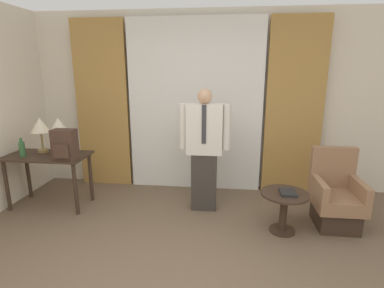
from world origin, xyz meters
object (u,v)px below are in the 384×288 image
armchair (335,199)px  book (288,193)px  bottle_near_edge (22,149)px  person (204,147)px  table_lamp_right (59,127)px  side_table (284,205)px  desk (48,163)px  backpack (65,145)px  table_lamp_left (40,126)px

armchair → book: size_ratio=4.39×
bottle_near_edge → person: 2.40m
book → table_lamp_right: bearing=170.5°
table_lamp_right → bottle_near_edge: table_lamp_right is taller
armchair → side_table: 0.69m
desk → person: (2.11, 0.14, 0.26)m
armchair → side_table: armchair is taller
person → backpack: bearing=-169.9°
desk → person: bearing=3.8°
desk → side_table: 3.10m
table_lamp_right → person: 1.99m
table_lamp_left → bottle_near_edge: 0.37m
table_lamp_left → person: bearing=0.3°
desk → side_table: desk is taller
backpack → table_lamp_right: bearing=128.0°
table_lamp_right → armchair: (3.58, -0.22, -0.76)m
table_lamp_left → backpack: 0.60m
person → side_table: 1.20m
backpack → side_table: 2.77m
book → side_table: bearing=141.6°
table_lamp_right → backpack: 0.41m
backpack → armchair: bearing=1.3°
armchair → table_lamp_right: bearing=176.4°
bottle_near_edge → armchair: size_ratio=0.27×
bottle_near_edge → side_table: bearing=-4.3°
backpack → book: 2.77m
person → armchair: person is taller
desk → bottle_near_edge: 0.37m
backpack → table_lamp_left: bearing=149.0°
person → book: 1.17m
bottle_near_edge → backpack: (0.65, -0.08, 0.09)m
desk → backpack: 0.51m
table_lamp_left → backpack: bearing=-31.0°
backpack → book: size_ratio=1.85×
bottle_near_edge → person: bearing=5.6°
table_lamp_right → armchair: size_ratio=0.52×
table_lamp_right → book: size_ratio=2.29×
side_table → book: (0.03, -0.02, 0.17)m
side_table → book: bearing=-38.4°
bottle_near_edge → backpack: backpack is taller
desk → book: (3.09, -0.37, -0.12)m
person → book: bearing=-27.2°
desk → book: bearing=-6.7°
backpack → side_table: (2.70, -0.18, -0.59)m
table_lamp_right → person: bearing=0.4°
armchair → table_lamp_left: bearing=176.7°
backpack → side_table: backpack is taller
backpack → book: bearing=-4.1°
person → book: person is taller
table_lamp_left → backpack: table_lamp_left is taller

